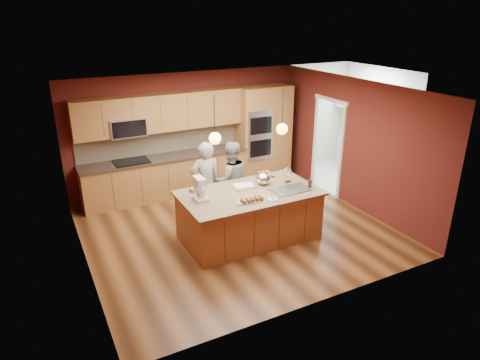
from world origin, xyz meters
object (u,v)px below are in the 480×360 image
person_left (206,183)px  person_right (231,180)px  island (250,214)px  mixing_bowl (263,179)px  stand_mixer (200,190)px

person_left → person_right: bearing=-176.6°
island → mixing_bowl: size_ratio=8.91×
island → person_right: person_right is taller
island → person_right: (0.08, 0.95, 0.33)m
island → stand_mixer: size_ratio=6.00×
stand_mixer → mixing_bowl: stand_mixer is taller
stand_mixer → mixing_bowl: size_ratio=1.48×
mixing_bowl → person_left: bearing=139.7°
stand_mixer → mixing_bowl: 1.34m
island → mixing_bowl: bearing=28.6°
person_right → stand_mixer: 1.36m
person_right → mixing_bowl: 0.83m
island → stand_mixer: stand_mixer is taller
person_left → stand_mixer: bearing=65.0°
person_left → stand_mixer: size_ratio=4.01×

